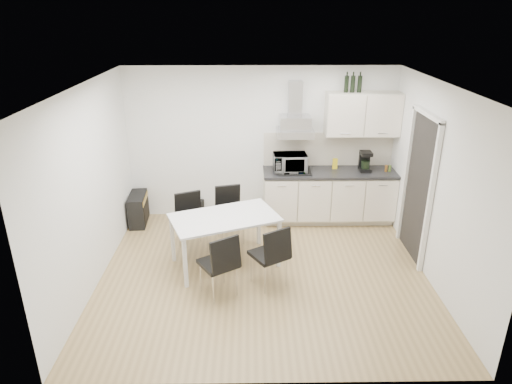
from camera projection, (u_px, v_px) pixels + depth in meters
ground at (264, 274)px, 6.39m from camera, size 4.50×4.50×0.00m
wall_back at (261, 144)px, 7.74m from camera, size 4.50×0.10×2.60m
wall_front at (271, 271)px, 4.04m from camera, size 4.50×0.10×2.60m
wall_left at (90, 188)px, 5.86m from camera, size 0.10×4.00×2.60m
wall_right at (437, 187)px, 5.92m from camera, size 0.10×4.00×2.60m
ceiling at (265, 86)px, 5.40m from camera, size 4.50×4.50×0.00m
doorway at (417, 189)px, 6.53m from camera, size 0.08×1.04×2.10m
kitchenette at (331, 175)px, 7.69m from camera, size 2.22×0.64×2.52m
dining_table at (224, 222)px, 6.39m from camera, size 1.66×1.31×0.75m
chair_far_left at (192, 223)px, 6.88m from camera, size 0.60×0.63×0.88m
chair_far_right at (230, 215)px, 7.13m from camera, size 0.55×0.59×0.88m
chair_near_left at (218, 264)px, 5.78m from camera, size 0.64×0.66×0.88m
chair_near_right at (269, 255)px, 5.99m from camera, size 0.64×0.66×0.88m
guitar_amp at (138, 209)px, 7.79m from camera, size 0.31×0.64×0.52m
floor_speaker at (198, 208)px, 8.07m from camera, size 0.22×0.20×0.31m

